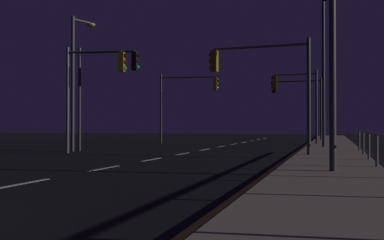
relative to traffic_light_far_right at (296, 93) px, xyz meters
name	(u,v)px	position (x,y,z in m)	size (l,w,h in m)	color
ground_plane	(185,153)	(-4.50, -10.94, -3.62)	(112.00, 112.00, 0.00)	black
sidewalk_right	(331,154)	(2.31, -10.94, -3.55)	(2.90, 77.00, 0.14)	gray
lane_markings_center	(204,150)	(-4.50, -7.44, -3.61)	(0.14, 50.00, 0.01)	silver
lane_edge_line	(300,150)	(0.61, -5.94, -3.61)	(0.14, 53.00, 0.01)	gold
traffic_light_far_right	(296,93)	(0.00, 0.00, 0.00)	(3.12, 0.44, 4.98)	#2D3033
traffic_light_overhead_east	(186,94)	(-8.33, 1.32, 0.15)	(4.49, 0.79, 5.30)	#2D3033
traffic_light_mid_right	(261,73)	(-0.56, -12.57, -0.01)	(4.43, 0.50, 4.86)	#2D3033
traffic_light_mid_left	(93,79)	(-8.79, -12.32, 0.00)	(3.03, 0.66, 5.19)	#4C4C51
traffic_light_far_center	(299,96)	(-0.43, 9.12, 0.32)	(4.32, 0.75, 5.36)	#2D3033
traffic_light_near_left	(105,79)	(-9.11, -10.46, 0.21)	(3.36, 0.62, 5.48)	#2D3033
street_lamp_mid_block	(76,71)	(-10.58, -10.84, 0.62)	(0.76, 1.41, 7.10)	#38383D
street_lamp_corner	(329,58)	(2.18, -5.31, 1.55)	(2.10, 1.13, 8.47)	#2D3033
barrier_fence	(382,143)	(3.61, -19.49, -2.73)	(0.09, 21.98, 0.98)	#59595E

